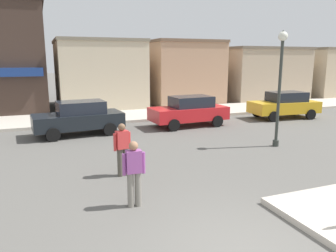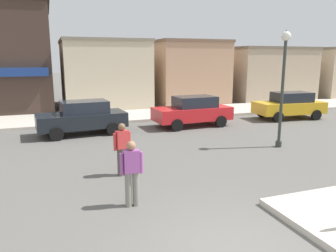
{
  "view_description": "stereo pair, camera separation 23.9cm",
  "coord_description": "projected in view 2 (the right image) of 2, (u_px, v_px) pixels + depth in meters",
  "views": [
    {
      "loc": [
        -3.31,
        -4.43,
        3.49
      ],
      "look_at": [
        0.19,
        4.5,
        1.5
      ],
      "focal_mm": 35.0,
      "sensor_mm": 36.0,
      "label": 1
    },
    {
      "loc": [
        -3.08,
        -4.52,
        3.49
      ],
      "look_at": [
        0.19,
        4.5,
        1.5
      ],
      "focal_mm": 35.0,
      "sensor_mm": 36.0,
      "label": 2
    }
  ],
  "objects": [
    {
      "name": "building_storefront_left_mid",
      "position": [
        181.0,
        72.0,
        26.68
      ],
      "size": [
        5.38,
        7.61,
        4.82
      ],
      "color": "tan",
      "rests_on": "ground"
    },
    {
      "name": "parked_car_nearest",
      "position": [
        82.0,
        117.0,
        15.21
      ],
      "size": [
        4.13,
        2.13,
        1.56
      ],
      "color": "black",
      "rests_on": "ground"
    },
    {
      "name": "building_storefront_right_far",
      "position": [
        328.0,
        72.0,
        30.63
      ],
      "size": [
        5.31,
        6.22,
        4.41
      ],
      "color": "tan",
      "rests_on": "ground"
    },
    {
      "name": "pedestrian_crossing_far",
      "position": [
        132.0,
        171.0,
        7.72
      ],
      "size": [
        0.55,
        0.24,
        1.61
      ],
      "color": "gray",
      "rests_on": "ground"
    },
    {
      "name": "kerb_far",
      "position": [
        106.0,
        117.0,
        19.47
      ],
      "size": [
        80.0,
        4.0,
        0.15
      ],
      "primitive_type": "cube",
      "color": "beige",
      "rests_on": "ground"
    },
    {
      "name": "parked_car_second",
      "position": [
        193.0,
        111.0,
        17.04
      ],
      "size": [
        4.08,
        2.03,
        1.56
      ],
      "color": "red",
      "rests_on": "ground"
    },
    {
      "name": "lamp_post",
      "position": [
        284.0,
        72.0,
        12.56
      ],
      "size": [
        0.36,
        0.36,
        4.54
      ],
      "color": "#333833",
      "rests_on": "ground"
    },
    {
      "name": "building_storefront_right_near",
      "position": [
        256.0,
        73.0,
        29.14
      ],
      "size": [
        7.07,
        7.86,
        4.39
      ],
      "color": "tan",
      "rests_on": "ground"
    },
    {
      "name": "pedestrian_crossing_near",
      "position": [
        122.0,
        148.0,
        9.79
      ],
      "size": [
        0.56,
        0.28,
        1.61
      ],
      "color": "#4C473D",
      "rests_on": "ground"
    },
    {
      "name": "parked_car_third",
      "position": [
        290.0,
        105.0,
        19.13
      ],
      "size": [
        4.12,
        2.12,
        1.56
      ],
      "color": "gold",
      "rests_on": "ground"
    },
    {
      "name": "building_storefront_left_near",
      "position": [
        104.0,
        74.0,
        23.67
      ],
      "size": [
        5.81,
        6.49,
        4.76
      ],
      "color": "beige",
      "rests_on": "ground"
    }
  ]
}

